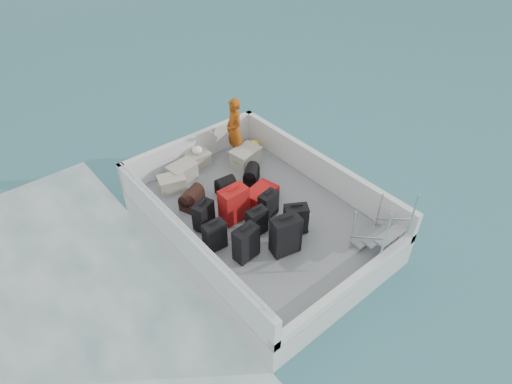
% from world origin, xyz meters
% --- Properties ---
extents(ground, '(160.00, 160.00, 0.00)m').
position_xyz_m(ground, '(0.00, 0.00, 0.00)').
color(ground, '#195058').
rests_on(ground, ground).
extents(wake_foam, '(10.00, 10.00, 0.00)m').
position_xyz_m(wake_foam, '(-4.80, 0.00, 0.00)').
color(wake_foam, white).
rests_on(wake_foam, ground).
extents(ferry_hull, '(3.60, 5.00, 0.60)m').
position_xyz_m(ferry_hull, '(0.00, 0.00, 0.30)').
color(ferry_hull, silver).
rests_on(ferry_hull, ground).
extents(deck, '(3.30, 4.70, 0.02)m').
position_xyz_m(deck, '(0.00, 0.00, 0.61)').
color(deck, gray).
rests_on(deck, ferry_hull).
extents(deck_fittings, '(3.60, 5.00, 0.90)m').
position_xyz_m(deck_fittings, '(0.35, -0.32, 0.99)').
color(deck_fittings, silver).
rests_on(deck_fittings, deck).
extents(suitcase_0, '(0.48, 0.30, 0.71)m').
position_xyz_m(suitcase_0, '(-0.92, -0.75, 0.98)').
color(suitcase_0, black).
rests_on(suitcase_0, deck).
extents(suitcase_1, '(0.42, 0.26, 0.61)m').
position_xyz_m(suitcase_1, '(-1.22, -0.20, 0.93)').
color(suitcase_1, black).
rests_on(suitcase_1, deck).
extents(suitcase_2, '(0.47, 0.37, 0.60)m').
position_xyz_m(suitcase_2, '(-1.06, 0.40, 0.92)').
color(suitcase_2, black).
rests_on(suitcase_2, deck).
extents(suitcase_3, '(0.59, 0.42, 0.80)m').
position_xyz_m(suitcase_3, '(-0.28, -1.09, 1.02)').
color(suitcase_3, black).
rests_on(suitcase_3, deck).
extents(suitcase_4, '(0.40, 0.25, 0.58)m').
position_xyz_m(suitcase_4, '(-0.37, -0.39, 0.91)').
color(suitcase_4, black).
rests_on(suitcase_4, deck).
extents(suitcase_5, '(0.55, 0.33, 0.76)m').
position_xyz_m(suitcase_5, '(-0.46, 0.20, 1.00)').
color(suitcase_5, '#AA170D').
rests_on(suitcase_5, deck).
extents(suitcase_6, '(0.52, 0.46, 0.62)m').
position_xyz_m(suitcase_6, '(0.23, -0.83, 0.93)').
color(suitcase_6, black).
rests_on(suitcase_6, deck).
extents(suitcase_7, '(0.44, 0.30, 0.57)m').
position_xyz_m(suitcase_7, '(0.12, -0.16, 0.90)').
color(suitcase_7, black).
rests_on(suitcase_7, deck).
extents(suitcase_8, '(0.79, 0.61, 0.28)m').
position_xyz_m(suitcase_8, '(0.33, 0.30, 0.76)').
color(suitcase_8, '#AA170D').
rests_on(suitcase_8, deck).
extents(duffel_0, '(0.62, 0.48, 0.32)m').
position_xyz_m(duffel_0, '(-0.89, 1.09, 0.78)').
color(duffel_0, black).
rests_on(duffel_0, deck).
extents(duffel_1, '(0.42, 0.33, 0.32)m').
position_xyz_m(duffel_1, '(-0.11, 0.97, 0.78)').
color(duffel_1, black).
rests_on(duffel_1, deck).
extents(duffel_2, '(0.53, 0.52, 0.32)m').
position_xyz_m(duffel_2, '(0.57, 0.92, 0.78)').
color(duffel_2, black).
rests_on(duffel_2, deck).
extents(crate_0, '(0.61, 0.51, 0.32)m').
position_xyz_m(crate_0, '(-0.93, 1.80, 0.78)').
color(crate_0, '#B0AE99').
rests_on(crate_0, deck).
extents(crate_1, '(0.62, 0.47, 0.35)m').
position_xyz_m(crate_1, '(-0.54, 2.00, 0.79)').
color(crate_1, '#B0AE99').
rests_on(crate_1, deck).
extents(crate_2, '(0.53, 0.38, 0.31)m').
position_xyz_m(crate_2, '(0.01, 2.20, 0.78)').
color(crate_2, '#B0AE99').
rests_on(crate_2, deck).
extents(crate_3, '(0.70, 0.54, 0.39)m').
position_xyz_m(crate_3, '(0.89, 1.53, 0.81)').
color(crate_3, '#B0AE99').
rests_on(crate_3, deck).
extents(yellow_bag, '(0.28, 0.26, 0.22)m').
position_xyz_m(yellow_bag, '(1.45, 1.91, 0.73)').
color(yellow_bag, yellow).
rests_on(yellow_bag, deck).
extents(white_bag, '(0.24, 0.24, 0.18)m').
position_xyz_m(white_bag, '(0.01, 2.20, 1.02)').
color(white_bag, white).
rests_on(white_bag, crate_2).
extents(passenger, '(0.48, 0.63, 1.54)m').
position_xyz_m(passenger, '(0.88, 1.92, 1.39)').
color(passenger, '#D35D13').
rests_on(passenger, deck).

